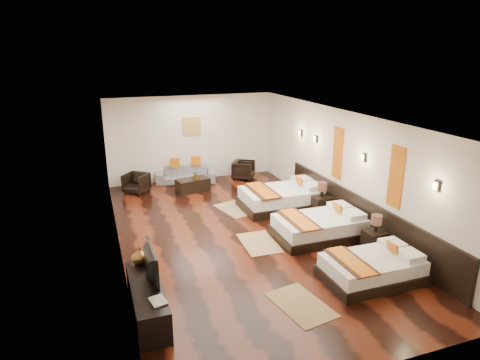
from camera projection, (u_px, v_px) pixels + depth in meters
name	position (u px, v px, depth m)	size (l,w,h in m)	color
floor	(240.00, 234.00, 9.97)	(5.50, 9.50, 0.01)	black
ceiling	(240.00, 117.00, 9.13)	(5.50, 9.50, 0.01)	white
back_wall	(192.00, 138.00, 13.82)	(5.50, 0.01, 2.80)	silver
left_wall	(115.00, 191.00, 8.67)	(0.01, 9.50, 2.80)	silver
right_wall	(344.00, 167.00, 10.43)	(0.01, 9.50, 2.80)	silver
headboard_panel	(359.00, 214.00, 9.98)	(0.08, 6.60, 0.90)	black
bed_near	(373.00, 268.00, 7.96)	(1.85, 1.16, 0.71)	black
bed_mid	(320.00, 227.00, 9.74)	(2.06, 1.29, 0.79)	black
bed_far	(283.00, 198.00, 11.57)	(2.24, 1.41, 0.86)	black
nightstand_a	(375.00, 239.00, 9.05)	(0.43, 0.43, 0.85)	black
nightstand_b	(321.00, 203.00, 11.08)	(0.46, 0.46, 0.90)	black
jute_mat_near	(301.00, 305.00, 7.22)	(0.75, 1.20, 0.01)	#9B7E4E
jute_mat_mid	(259.00, 243.00, 9.52)	(0.75, 1.20, 0.01)	#9B7E4E
jute_mat_far	(235.00, 209.00, 11.53)	(0.75, 1.20, 0.01)	#9B7E4E
tv_console	(147.00, 300.00, 6.87)	(0.50, 1.80, 0.55)	black
tv	(146.00, 263.00, 6.93)	(0.96, 0.13, 0.55)	black
book	(151.00, 303.00, 6.30)	(0.22, 0.30, 0.03)	black
figurine	(140.00, 255.00, 7.46)	(0.29, 0.29, 0.30)	brown
sofa	(186.00, 174.00, 13.79)	(1.90, 0.74, 0.56)	slate
armchair_left	(136.00, 183.00, 12.79)	(0.65, 0.67, 0.61)	black
armchair_right	(244.00, 170.00, 14.15)	(0.66, 0.68, 0.62)	black
coffee_table	(193.00, 185.00, 12.94)	(1.00, 0.50, 0.40)	black
table_plant	(196.00, 175.00, 12.80)	(0.25, 0.22, 0.28)	#225A1E
orange_panel_a	(396.00, 177.00, 8.63)	(0.04, 0.40, 1.30)	#D86014
orange_panel_b	(338.00, 153.00, 10.61)	(0.04, 0.40, 1.30)	#D86014
sconce_near	(436.00, 186.00, 7.59)	(0.07, 0.12, 0.18)	black
sconce_mid	(364.00, 157.00, 9.56)	(0.07, 0.12, 0.18)	black
sconce_far	(316.00, 139.00, 11.54)	(0.07, 0.12, 0.18)	black
sconce_lounge	(300.00, 133.00, 12.35)	(0.07, 0.12, 0.18)	black
gold_artwork	(192.00, 126.00, 13.68)	(0.60, 0.04, 0.60)	#AD873F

